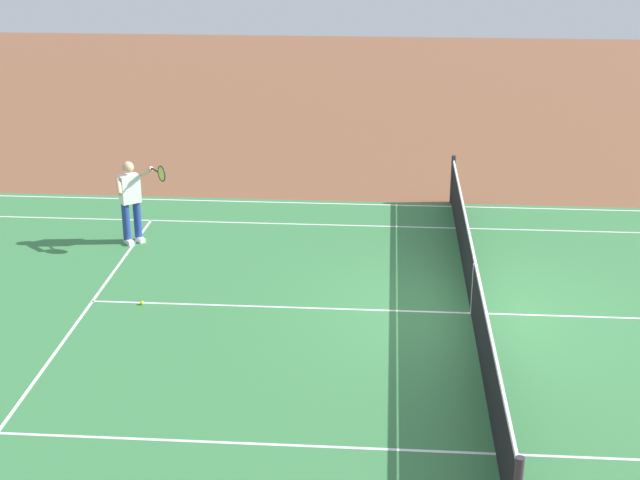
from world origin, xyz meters
TOP-DOWN VIEW (x-y plane):
  - ground_plane at (0.00, 0.00)m, footprint 60.00×60.00m
  - court_slab at (0.00, 0.00)m, footprint 24.20×11.40m
  - court_line_markings at (0.00, 0.00)m, footprint 23.85×11.05m
  - tennis_net at (0.00, 0.00)m, footprint 0.10×11.70m
  - tennis_player_near at (6.42, -2.84)m, footprint 1.08×0.74m
  - tennis_ball at (5.52, 0.07)m, footprint 0.07×0.07m

SIDE VIEW (x-z plane):
  - ground_plane at x=0.00m, z-range 0.00..0.00m
  - court_slab at x=0.00m, z-range 0.00..0.00m
  - court_line_markings at x=0.00m, z-range 0.00..0.01m
  - tennis_ball at x=5.52m, z-range 0.00..0.07m
  - tennis_net at x=0.00m, z-range -0.05..1.03m
  - tennis_player_near at x=6.42m, z-range 0.08..1.78m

